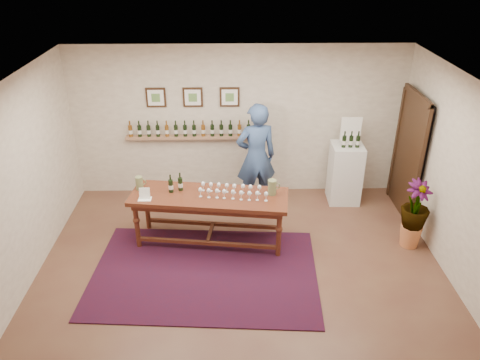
{
  "coord_description": "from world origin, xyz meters",
  "views": [
    {
      "loc": [
        -0.12,
        -5.51,
        4.41
      ],
      "look_at": [
        0.0,
        0.8,
        1.1
      ],
      "focal_mm": 35.0,
      "sensor_mm": 36.0,
      "label": 1
    }
  ],
  "objects_px": {
    "tasting_table": "(209,202)",
    "potted_plant": "(414,215)",
    "person": "(256,157)",
    "display_pedestal": "(345,173)"
  },
  "relations": [
    {
      "from": "tasting_table",
      "to": "display_pedestal",
      "type": "distance_m",
      "value": 2.76
    },
    {
      "from": "display_pedestal",
      "to": "person",
      "type": "height_order",
      "value": "person"
    },
    {
      "from": "tasting_table",
      "to": "display_pedestal",
      "type": "xyz_separation_m",
      "value": [
        2.43,
        1.3,
        -0.18
      ]
    },
    {
      "from": "display_pedestal",
      "to": "person",
      "type": "bearing_deg",
      "value": -173.48
    },
    {
      "from": "tasting_table",
      "to": "person",
      "type": "height_order",
      "value": "person"
    },
    {
      "from": "potted_plant",
      "to": "person",
      "type": "distance_m",
      "value": 2.75
    },
    {
      "from": "tasting_table",
      "to": "potted_plant",
      "type": "bearing_deg",
      "value": 4.36
    },
    {
      "from": "person",
      "to": "potted_plant",
      "type": "bearing_deg",
      "value": 139.69
    },
    {
      "from": "tasting_table",
      "to": "person",
      "type": "distance_m",
      "value": 1.39
    },
    {
      "from": "tasting_table",
      "to": "potted_plant",
      "type": "height_order",
      "value": "potted_plant"
    }
  ]
}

